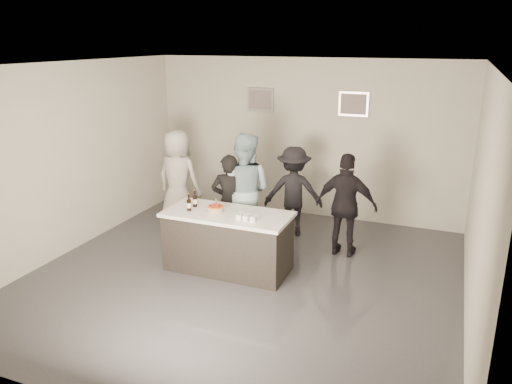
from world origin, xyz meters
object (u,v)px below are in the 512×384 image
person_guest_left (178,178)px  person_guest_back (294,191)px  person_main_blue (244,191)px  person_main_black (229,203)px  cake (215,209)px  bar_counter (228,241)px  beer_bottle_a (195,198)px  person_guest_right (346,205)px  beer_bottle_b (189,202)px

person_guest_left → person_guest_back: bearing=-167.3°
person_main_blue → person_main_black: bearing=51.1°
person_guest_left → person_main_blue: bearing=167.4°
cake → person_main_black: (-0.11, 0.73, -0.14)m
bar_counter → beer_bottle_a: (-0.57, 0.07, 0.58)m
cake → person_guest_right: bearing=35.4°
person_main_blue → person_guest_right: (1.63, 0.24, -0.13)m
person_guest_back → person_guest_right: bearing=137.1°
bar_counter → cake: size_ratio=7.80×
person_main_black → person_main_blue: size_ratio=0.83×
person_guest_back → bar_counter: bearing=59.0°
bar_counter → person_guest_left: bearing=139.2°
person_main_black → person_main_blue: person_main_blue is taller
cake → person_main_black: 0.75m
bar_counter → beer_bottle_a: beer_bottle_a is taller
bar_counter → person_guest_right: 1.94m
person_main_black → person_guest_back: bearing=-147.2°
bar_counter → person_main_blue: (-0.14, 0.94, 0.50)m
person_main_black → person_main_blue: (0.16, 0.22, 0.16)m
person_main_black → person_guest_left: size_ratio=0.90×
person_guest_back → person_guest_left: bearing=-8.5°
beer_bottle_b → beer_bottle_a: bearing=92.7°
cake → person_guest_back: size_ratio=0.15×
person_main_black → beer_bottle_b: bearing=53.0°
person_guest_right → person_guest_back: bearing=-25.1°
cake → person_guest_left: 2.07m
beer_bottle_a → beer_bottle_b: same height
person_main_blue → person_guest_back: size_ratio=1.21×
person_guest_right → beer_bottle_a: bearing=30.4°
cake → beer_bottle_b: size_ratio=0.92×
person_guest_right → person_main_black: bearing=16.7°
cake → bar_counter: bearing=3.0°
person_main_blue → person_guest_left: person_main_blue is taller
bar_counter → person_guest_back: person_guest_back is taller
beer_bottle_a → beer_bottle_b: bearing=-87.3°
bar_counter → beer_bottle_b: bearing=-167.1°
bar_counter → person_guest_back: (0.46, 1.71, 0.34)m
person_guest_back → person_main_black: bearing=36.7°
cake → person_guest_left: person_guest_left is taller
person_guest_back → person_main_blue: bearing=36.3°
bar_counter → cake: (-0.19, -0.01, 0.49)m
beer_bottle_b → person_main_black: bearing=72.8°
bar_counter → cake: cake is taller
person_main_black → person_guest_back: (0.76, 1.00, -0.01)m
person_guest_left → beer_bottle_b: bearing=130.7°
person_main_blue → person_guest_right: size_ratio=1.15×
person_main_blue → bar_counter: bearing=95.4°
cake → beer_bottle_a: size_ratio=0.92×
beer_bottle_a → person_main_black: 0.74m
beer_bottle_b → person_main_blue: 1.15m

